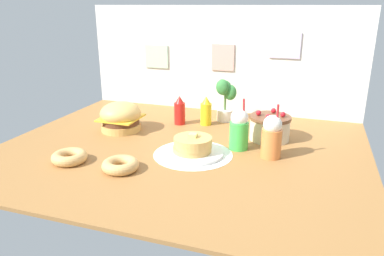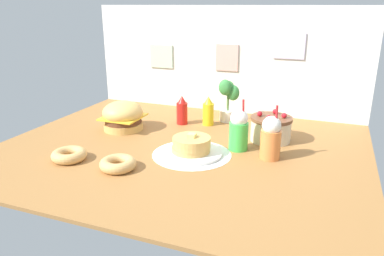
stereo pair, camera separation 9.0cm
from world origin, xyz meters
name	(u,v)px [view 1 (the left image)]	position (x,y,z in m)	size (l,w,h in m)	color
ground_plane	(181,149)	(0.00, 0.00, -0.01)	(2.22, 1.81, 0.02)	#9E6B38
back_wall	(220,60)	(0.00, 0.90, 0.42)	(2.22, 0.04, 0.83)	silver
doily_mat	(193,154)	(0.10, -0.08, 0.00)	(0.47, 0.47, 0.00)	white
burger	(121,117)	(-0.51, 0.18, 0.10)	(0.28, 0.28, 0.20)	#DBA859
pancake_stack	(193,147)	(0.10, -0.08, 0.05)	(0.36, 0.36, 0.13)	white
layer_cake	(270,128)	(0.49, 0.32, 0.08)	(0.26, 0.26, 0.19)	beige
ketchup_bottle	(180,111)	(-0.18, 0.44, 0.10)	(0.08, 0.08, 0.21)	red
mustard_bottle	(206,112)	(0.01, 0.49, 0.10)	(0.08, 0.08, 0.21)	yellow
cream_soda_cup	(239,129)	(0.34, 0.10, 0.12)	(0.12, 0.12, 0.32)	green
orange_float_cup	(272,137)	(0.54, 0.03, 0.12)	(0.12, 0.12, 0.32)	orange
donut_pink_glaze	(69,157)	(-0.52, -0.41, 0.03)	(0.20, 0.20, 0.06)	tan
donut_chocolate	(120,165)	(-0.19, -0.41, 0.03)	(0.20, 0.20, 0.06)	tan
potted_plant	(225,99)	(0.12, 0.63, 0.17)	(0.15, 0.13, 0.32)	white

